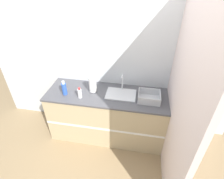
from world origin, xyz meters
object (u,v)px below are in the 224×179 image
Objects in this scene: paper_towel_roll at (93,85)px; sink at (121,94)px; dish_rack at (149,98)px; bottle_blue at (64,89)px; bottle_white_spray at (80,93)px.

sink is at bearing -0.60° from paper_towel_roll.
sink reaches higher than dish_rack.
sink is at bearing 9.15° from bottle_blue.
sink reaches higher than paper_towel_roll.
bottle_white_spray is at bearing -8.32° from bottle_blue.
paper_towel_roll reaches higher than bottle_white_spray.
bottle_blue is 0.28m from bottle_white_spray.
bottle_white_spray is at bearing -130.59° from paper_towel_roll.
sink is at bearing 172.08° from dish_rack.
paper_towel_roll is at bearing 19.17° from bottle_blue.
paper_towel_roll is (-0.47, 0.00, 0.12)m from sink.
bottle_blue is 1.37× the size of bottle_white_spray.
dish_rack is 1.87× the size of bottle_white_spray.
dish_rack is at bearing 6.50° from bottle_white_spray.
bottle_blue reaches higher than bottle_white_spray.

